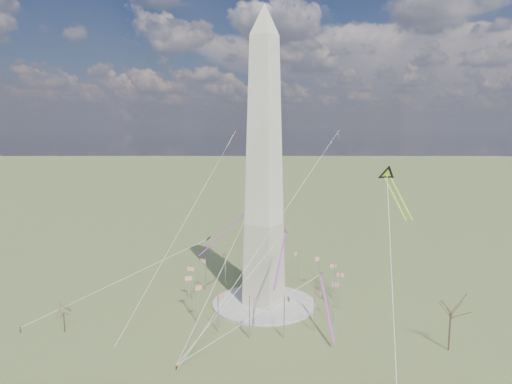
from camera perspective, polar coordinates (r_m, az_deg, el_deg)
The scene contains 15 objects.
ground at distance 164.06m, azimuth 0.99°, elevation -13.88°, with size 2000.00×2000.00×0.00m, color #4D5128.
plaza at distance 163.92m, azimuth 0.99°, elevation -13.75°, with size 36.00×36.00×0.80m, color beige.
washington_monument at distance 152.80m, azimuth 1.03°, elevation 3.05°, with size 15.56×15.56×100.00m.
flagpole_ring at distance 161.49m, azimuth 1.00°, elevation -11.48°, with size 54.40×54.40×13.00m.
tree_near at distance 139.77m, azimuth 23.18°, elevation -13.40°, with size 9.35×9.35×16.36m.
tree_far at distance 152.73m, azimuth -22.93°, elevation -13.55°, with size 5.35×5.35×9.36m.
person_west at distance 160.09m, azimuth -27.36°, elevation -15.03°, with size 0.89×0.69×1.83m, color gray.
person_centre at distance 125.64m, azimuth -9.90°, elevation -20.85°, with size 0.90×0.38×1.54m, color gray.
kite_delta_black at distance 145.88m, azimuth 16.22°, elevation 1.82°, with size 14.60×15.71×14.39m.
kite_diamond_purple at distance 173.65m, azimuth -5.96°, elevation -6.10°, with size 1.62×2.62×8.33m.
kite_streamer_left at distance 136.94m, azimuth 3.19°, elevation -7.47°, with size 7.66×18.40×13.16m.
kite_streamer_mid at distance 155.87m, azimuth -2.73°, elevation -3.86°, with size 8.46×21.55×15.34m.
kite_streamer_right at distance 143.76m, azimuth 8.63°, elevation -12.87°, with size 13.17×17.41×14.18m.
kite_small_red at distance 201.58m, azimuth -2.51°, elevation 7.58°, with size 1.50×1.57×4.44m.
kite_small_white at distance 182.23m, azimuth 10.29°, elevation 7.40°, with size 1.02×1.59×3.86m.
Camera 1 is at (80.16, -129.41, 61.19)m, focal length 32.00 mm.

